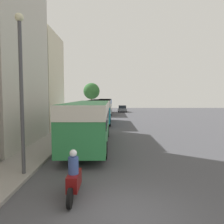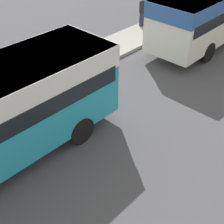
{
  "view_description": "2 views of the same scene",
  "coord_description": "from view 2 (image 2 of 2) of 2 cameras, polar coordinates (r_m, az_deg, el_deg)",
  "views": [
    {
      "loc": [
        -0.42,
        -6.27,
        3.58
      ],
      "look_at": [
        -0.32,
        25.23,
        1.28
      ],
      "focal_mm": 35.0,
      "sensor_mm": 36.0,
      "label": 1
    },
    {
      "loc": [
        5.68,
        19.98,
        7.38
      ],
      "look_at": [
        -0.12,
        26.1,
        1.09
      ],
      "focal_mm": 50.0,
      "sensor_mm": 36.0,
      "label": 2
    }
  ],
  "objects": [
    {
      "name": "pedestrian_near_curb",
      "position": [
        19.78,
        5.59,
        17.82
      ],
      "size": [
        0.4,
        0.4,
        1.73
      ],
      "color": "#232838",
      "rests_on": "sidewalk"
    }
  ]
}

